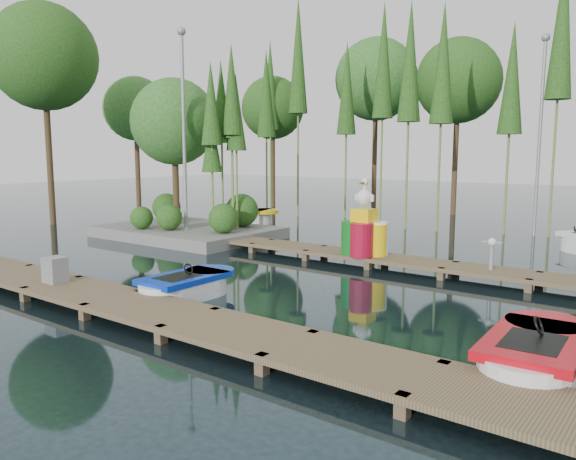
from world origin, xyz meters
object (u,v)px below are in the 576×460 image
Objects in this scene: yellow_barrel at (376,240)px; drum_cluster at (364,233)px; utility_cabinet at (55,270)px; boat_yellow_far at (245,216)px; boat_red at (535,357)px; boat_blue at (186,287)px; island at (186,149)px.

drum_cluster is at bearing -152.49° from yellow_barrel.
utility_cabinet is 8.07m from yellow_barrel.
boat_red is at bearing -30.84° from boat_yellow_far.
boat_blue is at bearing -104.41° from drum_cluster.
utility_cabinet is at bearing -172.75° from boat_red.
island reaches higher than drum_cluster.
island is 9.55m from boat_blue.
yellow_barrel is (8.29, -0.79, -2.45)m from island.
drum_cluster is at bearing 61.49° from utility_cabinet.
boat_yellow_far is (-14.48, 10.26, 0.04)m from boat_red.
yellow_barrel is 0.38m from drum_cluster.
drum_cluster reaches higher than boat_blue.
utility_cabinet reaches higher than boat_red.
yellow_barrel reaches higher than utility_cabinet.
utility_cabinet is at bearing -146.13° from boat_blue.
boat_blue is 5.67m from yellow_barrel.
boat_yellow_far is 3.64× the size of yellow_barrel.
utility_cabinet is at bearing -61.27° from island.
drum_cluster is (8.79, -5.07, 0.61)m from boat_yellow_far.
boat_blue is at bearing -43.03° from island.
boat_red reaches higher than boat_blue.
island is 2.44× the size of boat_red.
boat_red is 0.88× the size of boat_yellow_far.
island reaches higher than boat_yellow_far.
yellow_barrel is 0.41× the size of drum_cluster.
boat_yellow_far is 10.34m from yellow_barrel.
boat_red is (13.67, -6.14, -2.92)m from island.
island is at bearing 153.10° from boat_red.
island is 8.36m from drum_cluster.
drum_cluster is (1.35, 5.25, 0.68)m from boat_blue.
boat_blue is 1.14× the size of drum_cluster.
boat_blue is 2.76× the size of yellow_barrel.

